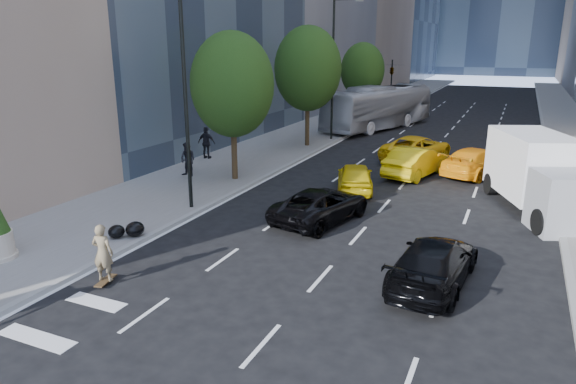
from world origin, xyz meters
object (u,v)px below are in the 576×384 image
at_px(black_sedan_lincoln, 321,205).
at_px(city_bus, 379,107).
at_px(skateboarder, 103,256).
at_px(box_truck, 539,174).
at_px(black_sedan_mercedes, 434,263).

bearing_deg(black_sedan_lincoln, city_bus, -67.56).
xyz_separation_m(skateboarder, box_truck, (11.86, 13.00, 0.75)).
xyz_separation_m(black_sedan_mercedes, city_bus, (-9.00, 28.10, 1.07)).
xyz_separation_m(skateboarder, black_sedan_mercedes, (8.98, 4.00, -0.18)).
distance_m(black_sedan_lincoln, city_bus, 24.44).
relative_size(city_bus, box_truck, 1.78).
bearing_deg(skateboarder, black_sedan_lincoln, -128.64).
relative_size(skateboarder, box_truck, 0.25).
bearing_deg(skateboarder, city_bus, -102.63).
distance_m(black_sedan_mercedes, city_bus, 29.53).
xyz_separation_m(skateboarder, black_sedan_lincoln, (3.90, 8.00, -0.21)).
bearing_deg(city_bus, skateboarder, -72.68).
bearing_deg(skateboarder, black_sedan_mercedes, -168.65).
bearing_deg(city_bus, black_sedan_mercedes, -54.96).
relative_size(black_sedan_mercedes, box_truck, 0.68).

